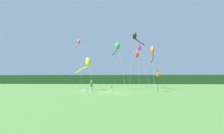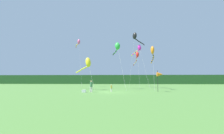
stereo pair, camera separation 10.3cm
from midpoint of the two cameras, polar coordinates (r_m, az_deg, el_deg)
name	(u,v)px [view 2 (the right image)]	position (r m, az deg, el deg)	size (l,w,h in m)	color
ground_plane	(110,92)	(24.04, -0.75, -8.79)	(120.00, 120.00, 0.00)	#477533
distant_treeline	(118,79)	(68.93, 2.01, -4.38)	(108.00, 3.12, 3.78)	#234C23
person_adult	(91,86)	(23.79, -7.15, -6.51)	(0.37, 0.37, 1.70)	silver
person_child	(111,88)	(24.33, -0.10, -7.30)	(0.24, 0.24, 1.10)	silver
cooler_box	(84,91)	(23.87, -9.67, -8.31)	(0.56, 0.41, 0.37)	silver
banner_flag_pole	(160,74)	(25.77, 16.50, -2.51)	(0.90, 0.70, 3.21)	black
kite_green	(117,47)	(32.07, 1.97, 7.13)	(2.68, 6.87, 9.20)	#B2B2B2
kite_magenta	(139,49)	(36.28, 9.38, 6.38)	(3.19, 6.56, 9.48)	#B2B2B2
kite_red	(137,56)	(39.90, 8.77, 3.70)	(0.89, 10.10, 8.55)	#B2B2B2
kite_orange	(152,52)	(31.63, 14.07, 5.18)	(1.23, 8.23, 8.14)	#B2B2B2
kite_yellow	(87,63)	(29.23, -8.50, 1.31)	(4.79, 5.76, 5.86)	#B2B2B2
kite_rainbow	(79,42)	(42.43, -11.56, 8.44)	(3.15, 5.34, 12.03)	#B2B2B2
kite_black	(135,37)	(36.45, 8.24, 10.44)	(3.88, 4.27, 12.11)	#B2B2B2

